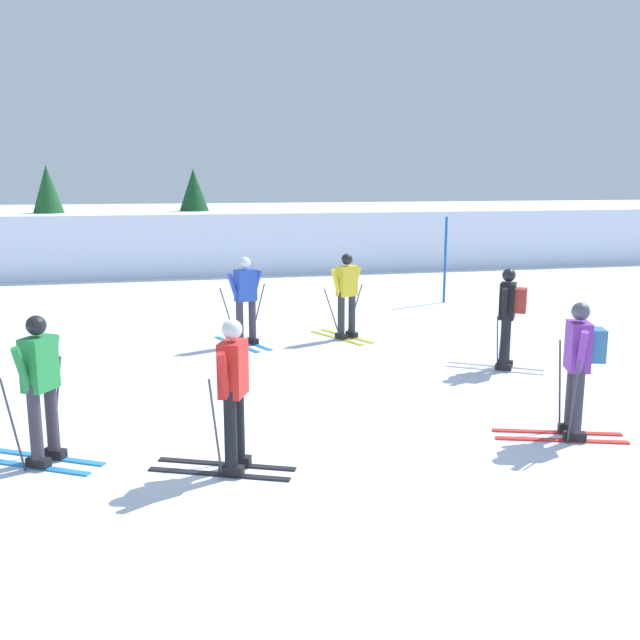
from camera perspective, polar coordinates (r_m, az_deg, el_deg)
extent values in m
plane|color=silver|center=(9.49, -2.66, -8.23)|extent=(120.00, 120.00, 0.00)
cube|color=silver|center=(28.04, -9.69, 6.79)|extent=(80.00, 9.77, 2.02)
cube|color=#237AC6|center=(13.83, -6.72, -1.95)|extent=(0.72, 1.50, 0.02)
cube|color=#237AC6|center=(13.97, -5.73, -1.79)|extent=(0.72, 1.50, 0.02)
cube|color=black|center=(13.69, -6.42, -1.82)|extent=(0.21, 0.29, 0.10)
cube|color=black|center=(13.83, -5.41, -1.66)|extent=(0.21, 0.29, 0.10)
cylinder|color=#38333D|center=(13.59, -6.46, 0.13)|extent=(0.14, 0.14, 0.85)
cylinder|color=#38333D|center=(13.73, -5.45, 0.27)|extent=(0.14, 0.14, 0.85)
cube|color=#284CB7|center=(13.55, -6.01, 2.79)|extent=(0.44, 0.37, 0.60)
cylinder|color=#284CB7|center=(13.45, -6.97, 2.65)|extent=(0.27, 0.19, 0.55)
cylinder|color=#284CB7|center=(13.70, -5.15, 2.85)|extent=(0.27, 0.19, 0.55)
sphere|color=silver|center=(13.50, -6.05, 4.60)|extent=(0.22, 0.22, 0.22)
cylinder|color=#38383D|center=(13.58, -7.32, 0.23)|extent=(0.35, 0.17, 1.16)
cylinder|color=#38383D|center=(13.90, -5.05, 0.53)|extent=(0.35, 0.17, 1.16)
cube|color=silver|center=(12.30, 13.78, -3.90)|extent=(1.39, 0.94, 0.02)
cube|color=silver|center=(12.57, 13.93, -3.57)|extent=(1.39, 0.94, 0.02)
cube|color=black|center=(12.27, 14.49, -3.68)|extent=(0.28, 0.24, 0.10)
cube|color=black|center=(12.54, 14.62, -3.36)|extent=(0.28, 0.24, 0.10)
cylinder|color=black|center=(12.16, 14.60, -1.51)|extent=(0.14, 0.14, 0.85)
cylinder|color=black|center=(12.43, 14.73, -1.24)|extent=(0.14, 0.14, 0.85)
cube|color=black|center=(12.17, 14.81, 1.49)|extent=(0.41, 0.45, 0.60)
cylinder|color=black|center=(11.93, 14.60, 1.25)|extent=(0.21, 0.26, 0.55)
cylinder|color=black|center=(12.42, 14.83, 1.63)|extent=(0.21, 0.26, 0.55)
sphere|color=black|center=(12.11, 14.92, 3.50)|extent=(0.22, 0.22, 0.22)
cylinder|color=#38383D|center=(12.03, 14.05, -1.87)|extent=(0.25, 0.37, 1.00)
cylinder|color=#38383D|center=(12.59, 14.33, -1.29)|extent=(0.25, 0.37, 1.00)
cube|color=maroon|center=(12.15, 15.80, 1.52)|extent=(0.30, 0.33, 0.40)
cube|color=red|center=(9.33, 18.82, -9.12)|extent=(1.55, 0.59, 0.02)
cube|color=red|center=(9.59, 18.45, -8.54)|extent=(1.55, 0.59, 0.02)
cube|color=black|center=(9.35, 19.75, -8.76)|extent=(0.28, 0.20, 0.10)
cube|color=black|center=(9.61, 19.35, -8.19)|extent=(0.28, 0.20, 0.10)
cylinder|color=#38333D|center=(9.20, 19.95, -5.98)|extent=(0.14, 0.14, 0.85)
cylinder|color=#38333D|center=(9.46, 19.54, -5.48)|extent=(0.14, 0.14, 0.85)
cube|color=purple|center=(9.17, 20.00, -1.99)|extent=(0.35, 0.44, 0.60)
cylinder|color=purple|center=(8.94, 20.26, -2.43)|extent=(0.17, 0.27, 0.55)
cylinder|color=purple|center=(9.41, 19.51, -1.71)|extent=(0.17, 0.27, 0.55)
sphere|color=#4C4C56|center=(9.09, 20.19, 0.65)|extent=(0.22, 0.22, 0.22)
cylinder|color=#38383D|center=(8.98, 19.65, -6.24)|extent=(0.12, 0.30, 1.14)
cylinder|color=#38383D|center=(9.62, 18.68, -5.01)|extent=(0.12, 0.30, 1.14)
cube|color=teal|center=(9.23, 21.28, -1.88)|extent=(0.26, 0.32, 0.40)
cube|color=#237AC6|center=(8.76, -22.40, -10.76)|extent=(1.43, 0.88, 0.02)
cube|color=#237AC6|center=(8.96, -21.25, -10.17)|extent=(1.43, 0.88, 0.02)
cube|color=black|center=(8.65, -21.65, -10.56)|extent=(0.29, 0.23, 0.10)
cube|color=black|center=(8.85, -20.51, -9.97)|extent=(0.29, 0.23, 0.10)
cylinder|color=#38333D|center=(8.49, -21.89, -7.58)|extent=(0.14, 0.14, 0.85)
cylinder|color=#38333D|center=(8.69, -20.73, -7.04)|extent=(0.14, 0.14, 0.85)
cube|color=#23843D|center=(8.42, -21.61, -3.27)|extent=(0.40, 0.45, 0.60)
cylinder|color=#23843D|center=(8.25, -22.79, -3.74)|extent=(0.21, 0.27, 0.55)
cylinder|color=#23843D|center=(8.62, -20.67, -2.95)|extent=(0.21, 0.27, 0.55)
sphere|color=black|center=(8.33, -21.82, -0.40)|extent=(0.22, 0.22, 0.22)
cylinder|color=#38383D|center=(8.38, -23.41, -7.80)|extent=(0.16, 0.25, 1.13)
cylinder|color=#38383D|center=(8.91, -20.36, -6.44)|extent=(0.16, 0.25, 1.13)
cube|color=gold|center=(14.29, 1.32, -1.44)|extent=(0.76, 1.49, 0.02)
cube|color=gold|center=(14.46, 2.18, -1.28)|extent=(0.76, 1.49, 0.02)
cube|color=black|center=(14.16, 1.70, -1.31)|extent=(0.22, 0.29, 0.10)
cube|color=black|center=(14.34, 2.56, -1.15)|extent=(0.22, 0.29, 0.10)
cylinder|color=#2D2D33|center=(14.07, 1.71, 0.58)|extent=(0.14, 0.14, 0.85)
cylinder|color=#2D2D33|center=(14.24, 2.58, 0.71)|extent=(0.14, 0.14, 0.85)
cube|color=yellow|center=(14.05, 2.17, 3.15)|extent=(0.45, 0.38, 0.60)
cylinder|color=yellow|center=(13.91, 1.32, 3.02)|extent=(0.27, 0.19, 0.55)
cylinder|color=yellow|center=(14.23, 2.89, 3.20)|extent=(0.27, 0.19, 0.55)
sphere|color=black|center=(14.00, 2.18, 4.89)|extent=(0.22, 0.22, 0.22)
cylinder|color=#38383D|center=(14.06, 1.00, 0.50)|extent=(0.41, 0.21, 1.06)
cylinder|color=#38383D|center=(14.41, 2.75, 0.76)|extent=(0.41, 0.21, 1.06)
cube|color=black|center=(7.99, -8.15, -12.15)|extent=(1.50, 0.72, 0.02)
cube|color=black|center=(8.23, -7.51, -11.40)|extent=(1.50, 0.72, 0.02)
cube|color=black|center=(7.92, -7.11, -11.86)|extent=(0.29, 0.21, 0.10)
cube|color=black|center=(8.16, -6.50, -11.11)|extent=(0.29, 0.21, 0.10)
cylinder|color=black|center=(7.74, -7.19, -8.63)|extent=(0.14, 0.14, 0.85)
cylinder|color=black|center=(7.99, -6.58, -7.96)|extent=(0.14, 0.14, 0.85)
cube|color=red|center=(7.68, -6.99, -3.89)|extent=(0.37, 0.44, 0.60)
cylinder|color=red|center=(7.46, -7.72, -4.47)|extent=(0.18, 0.27, 0.55)
cylinder|color=red|center=(7.92, -6.59, -3.51)|extent=(0.18, 0.27, 0.55)
sphere|color=silver|center=(7.58, -7.07, -0.76)|extent=(0.22, 0.22, 0.22)
cylinder|color=#38383D|center=(7.59, -8.37, -8.70)|extent=(0.16, 0.32, 1.19)
cylinder|color=#38383D|center=(8.18, -6.87, -7.15)|extent=(0.16, 0.32, 1.19)
cylinder|color=#1E56AD|center=(18.49, 10.01, 4.76)|extent=(0.07, 0.07, 2.20)
cylinder|color=#513823|center=(25.67, -9.92, 5.00)|extent=(0.17, 0.17, 0.79)
cone|color=#14421E|center=(25.54, -10.05, 8.86)|extent=(1.88, 1.88, 2.68)
cylinder|color=#513823|center=(25.45, -20.64, 4.18)|extent=(0.23, 0.23, 0.61)
cone|color=#194C23|center=(25.31, -20.92, 8.19)|extent=(1.88, 1.88, 2.96)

